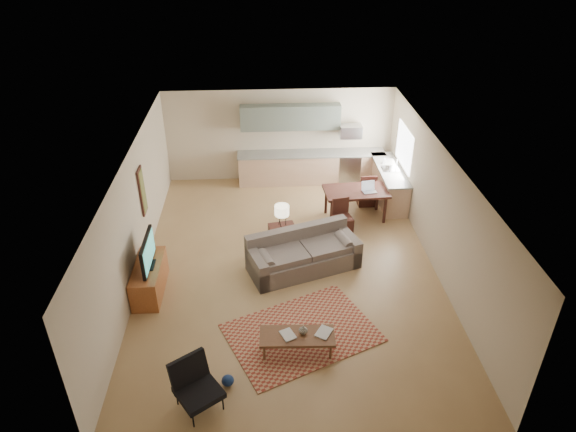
{
  "coord_description": "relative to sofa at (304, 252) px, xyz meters",
  "views": [
    {
      "loc": [
        -0.56,
        -9.34,
        6.92
      ],
      "look_at": [
        0.0,
        0.3,
        1.15
      ],
      "focal_mm": 32.0,
      "sensor_mm": 36.0,
      "label": 1
    }
  ],
  "objects": [
    {
      "name": "tv",
      "position": [
        -3.22,
        -0.61,
        0.55
      ],
      "size": [
        0.11,
        1.1,
        0.66
      ],
      "primitive_type": null,
      "color": "black",
      "rests_on": "tv_credenza"
    },
    {
      "name": "soap_bottle",
      "position": [
        2.5,
        3.45,
        0.58
      ],
      "size": [
        0.13,
        0.13,
        0.19
      ],
      "primitive_type": "imported",
      "rotation": [
        0.0,
        0.0,
        -0.23
      ],
      "color": "beige",
      "rests_on": "kitchen_counter_right"
    },
    {
      "name": "kitchen_counter_back",
      "position": [
        0.57,
        4.27,
        0.02
      ],
      "size": [
        4.26,
        0.64,
        0.92
      ],
      "primitive_type": null,
      "color": "tan",
      "rests_on": "ground"
    },
    {
      "name": "dining_chair_near",
      "position": [
        1.08,
        1.4,
        0.01
      ],
      "size": [
        0.52,
        0.54,
        0.91
      ],
      "primitive_type": null,
      "rotation": [
        0.0,
        0.0,
        0.23
      ],
      "color": "#371914",
      "rests_on": "floor"
    },
    {
      "name": "table_lamp",
      "position": [
        -0.45,
        0.73,
        0.52
      ],
      "size": [
        0.43,
        0.43,
        0.55
      ],
      "primitive_type": null,
      "rotation": [
        0.0,
        0.0,
        0.34
      ],
      "color": "beige",
      "rests_on": "console_table"
    },
    {
      "name": "tv_credenza",
      "position": [
        -3.28,
        -0.61,
        -0.11
      ],
      "size": [
        0.55,
        1.43,
        0.66
      ],
      "primitive_type": null,
      "color": "brown",
      "rests_on": "floor"
    },
    {
      "name": "book_b",
      "position": [
        0.05,
        -2.43,
        -0.02
      ],
      "size": [
        0.53,
        0.54,
        0.02
      ],
      "primitive_type": "imported",
      "rotation": [
        0.0,
        0.0,
        -0.56
      ],
      "color": "navy",
      "rests_on": "coffee_table"
    },
    {
      "name": "book_a",
      "position": [
        -0.6,
        -2.56,
        -0.02
      ],
      "size": [
        0.44,
        0.46,
        0.03
      ],
      "primitive_type": "imported",
      "rotation": [
        0.0,
        0.0,
        0.41
      ],
      "color": "maroon",
      "rests_on": "coffee_table"
    },
    {
      "name": "dining_table",
      "position": [
        1.51,
        2.13,
        -0.03
      ],
      "size": [
        1.66,
        1.03,
        0.81
      ],
      "primitive_type": null,
      "rotation": [
        0.0,
        0.0,
        0.07
      ],
      "color": "#371914",
      "rests_on": "floor"
    },
    {
      "name": "laptop",
      "position": [
        1.83,
        2.02,
        0.5
      ],
      "size": [
        0.38,
        0.31,
        0.26
      ],
      "primitive_type": null,
      "rotation": [
        0.0,
        0.0,
        0.18
      ],
      "color": "#A5A8AD",
      "rests_on": "dining_table"
    },
    {
      "name": "vase",
      "position": [
        -0.22,
        -2.47,
        0.05
      ],
      "size": [
        0.22,
        0.22,
        0.17
      ],
      "primitive_type": "imported",
      "rotation": [
        0.0,
        0.0,
        0.18
      ],
      "color": "black",
      "rests_on": "coffee_table"
    },
    {
      "name": "armchair",
      "position": [
        -1.98,
        -3.63,
        -0.01
      ],
      "size": [
        1.04,
        1.04,
        0.86
      ],
      "primitive_type": null,
      "rotation": [
        0.0,
        0.0,
        0.6
      ],
      "color": "black",
      "rests_on": "floor"
    },
    {
      "name": "window_right",
      "position": [
        2.9,
        3.09,
        1.11
      ],
      "size": [
        0.02,
        1.4,
        1.05
      ],
      "primitive_type": "cube",
      "color": "white",
      "rests_on": "room"
    },
    {
      "name": "room",
      "position": [
        -0.33,
        0.09,
        0.91
      ],
      "size": [
        9.0,
        9.0,
        9.0
      ],
      "color": "#9F7B4E",
      "rests_on": "ground"
    },
    {
      "name": "upper_cabinets",
      "position": [
        -0.03,
        4.42,
        1.51
      ],
      "size": [
        2.8,
        0.34,
        0.7
      ],
      "primitive_type": "cube",
      "color": "slate",
      "rests_on": "room"
    },
    {
      "name": "kitchen_range",
      "position": [
        1.67,
        4.27,
        0.01
      ],
      "size": [
        0.62,
        0.62,
        0.9
      ],
      "primitive_type": "cube",
      "color": "#A5A8AD",
      "rests_on": "ground"
    },
    {
      "name": "sofa",
      "position": [
        0.0,
        0.0,
        0.0
      ],
      "size": [
        2.75,
        1.87,
        0.88
      ],
      "primitive_type": null,
      "rotation": [
        0.0,
        0.0,
        0.34
      ],
      "color": "#675B54",
      "rests_on": "floor"
    },
    {
      "name": "rug",
      "position": [
        -0.21,
        -2.05,
        -0.43
      ],
      "size": [
        3.2,
        2.79,
        0.02
      ],
      "primitive_type": "cube",
      "rotation": [
        0.0,
        0.0,
        0.42
      ],
      "color": "maroon",
      "rests_on": "floor"
    },
    {
      "name": "kitchen_microwave",
      "position": [
        1.67,
        4.29,
        1.11
      ],
      "size": [
        0.62,
        0.4,
        0.35
      ],
      "primitive_type": "cube",
      "color": "#A5A8AD",
      "rests_on": "room"
    },
    {
      "name": "triptych",
      "position": [
        -0.43,
        4.56,
        1.31
      ],
      "size": [
        1.7,
        0.04,
        0.5
      ],
      "primitive_type": null,
      "color": "beige",
      "rests_on": "room"
    },
    {
      "name": "kitchen_counter_right",
      "position": [
        2.6,
        3.09,
        0.02
      ],
      "size": [
        0.64,
        2.26,
        0.92
      ],
      "primitive_type": null,
      "color": "tan",
      "rests_on": "ground"
    },
    {
      "name": "wall_art_left",
      "position": [
        -3.54,
        0.99,
        1.11
      ],
      "size": [
        0.06,
        0.42,
        1.1
      ],
      "primitive_type": null,
      "color": "olive",
      "rests_on": "room"
    },
    {
      "name": "console_table",
      "position": [
        -0.45,
        0.73,
        -0.1
      ],
      "size": [
        0.65,
        0.5,
        0.69
      ],
      "primitive_type": null,
      "rotation": [
        0.0,
        0.0,
        0.19
      ],
      "color": "#371914",
      "rests_on": "floor"
    },
    {
      "name": "coffee_table",
      "position": [
        -0.33,
        -2.52,
        -0.24
      ],
      "size": [
        1.37,
        0.59,
        0.41
      ],
      "primitive_type": null,
      "rotation": [
        0.0,
        0.0,
        -0.04
      ],
      "color": "#54311D",
      "rests_on": "floor"
    },
    {
      "name": "dining_chair_far",
      "position": [
        1.94,
        2.85,
        0.03
      ],
      "size": [
        0.46,
        0.48,
        0.93
      ],
      "primitive_type": null,
      "rotation": [
        0.0,
        0.0,
        3.18
      ],
      "color": "#371914",
      "rests_on": "floor"
    }
  ]
}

